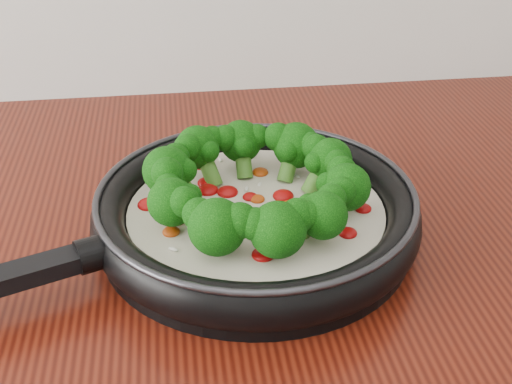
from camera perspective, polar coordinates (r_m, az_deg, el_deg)
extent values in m
cylinder|color=black|center=(0.64, 0.00, -3.40)|extent=(0.38, 0.38, 0.01)
torus|color=black|center=(0.63, 0.00, -1.69)|extent=(0.40, 0.40, 0.03)
torus|color=#2D2D33|center=(0.62, 0.00, -0.05)|extent=(0.39, 0.39, 0.01)
cylinder|color=black|center=(0.58, -13.72, -5.16)|extent=(0.04, 0.04, 0.03)
cylinder|color=beige|center=(0.63, 0.00, -2.19)|extent=(0.31, 0.31, 0.02)
ellipsoid|color=#A00708|center=(0.65, 2.34, -0.34)|extent=(0.02, 0.02, 0.01)
ellipsoid|color=#A00708|center=(0.56, 0.62, -5.40)|extent=(0.02, 0.02, 0.01)
ellipsoid|color=#B23C0B|center=(0.62, -6.91, -2.21)|extent=(0.03, 0.03, 0.01)
ellipsoid|color=#A00708|center=(0.63, 9.16, -1.41)|extent=(0.02, 0.02, 0.01)
ellipsoid|color=#A00708|center=(0.64, -9.20, -1.08)|extent=(0.03, 0.03, 0.01)
ellipsoid|color=#B23C0B|center=(0.60, -7.29, -3.41)|extent=(0.02, 0.02, 0.01)
ellipsoid|color=#A00708|center=(0.61, 5.88, -2.40)|extent=(0.02, 0.02, 0.01)
ellipsoid|color=#A00708|center=(0.67, -4.22, 0.78)|extent=(0.02, 0.02, 0.01)
ellipsoid|color=#B23C0B|center=(0.69, 0.37, 1.69)|extent=(0.02, 0.02, 0.01)
ellipsoid|color=#A00708|center=(0.61, -6.89, -2.39)|extent=(0.02, 0.02, 0.01)
ellipsoid|color=#A00708|center=(0.65, -2.45, -0.02)|extent=(0.03, 0.03, 0.01)
ellipsoid|color=#B23C0B|center=(0.61, -2.41, -2.49)|extent=(0.02, 0.02, 0.01)
ellipsoid|color=#A00708|center=(0.64, -0.50, -0.43)|extent=(0.02, 0.02, 0.01)
ellipsoid|color=#A00708|center=(0.66, -7.06, 0.06)|extent=(0.02, 0.02, 0.01)
ellipsoid|color=#B23C0B|center=(0.64, -6.59, -0.91)|extent=(0.03, 0.03, 0.01)
ellipsoid|color=#A00708|center=(0.58, -2.74, -4.56)|extent=(0.02, 0.02, 0.01)
ellipsoid|color=#A00708|center=(0.66, -8.27, -0.09)|extent=(0.02, 0.02, 0.01)
ellipsoid|color=#B23C0B|center=(0.64, 0.12, -0.61)|extent=(0.02, 0.02, 0.01)
ellipsoid|color=#A00708|center=(0.71, -4.68, 2.39)|extent=(0.03, 0.03, 0.01)
ellipsoid|color=#A00708|center=(0.60, 7.87, -3.51)|extent=(0.02, 0.02, 0.01)
ellipsoid|color=#B23C0B|center=(0.63, 2.84, -1.39)|extent=(0.03, 0.03, 0.01)
ellipsoid|color=#A00708|center=(0.66, -4.14, 0.15)|extent=(0.03, 0.03, 0.01)
ellipsoid|color=white|center=(0.66, -0.80, 0.27)|extent=(0.01, 0.01, 0.00)
ellipsoid|color=white|center=(0.63, 0.91, -1.28)|extent=(0.01, 0.01, 0.00)
ellipsoid|color=white|center=(0.57, -7.11, -4.90)|extent=(0.01, 0.01, 0.00)
ellipsoid|color=white|center=(0.66, -8.24, 0.37)|extent=(0.01, 0.01, 0.00)
ellipsoid|color=white|center=(0.61, -0.87, -2.62)|extent=(0.01, 0.01, 0.00)
ellipsoid|color=white|center=(0.59, -1.80, -3.58)|extent=(0.01, 0.01, 0.00)
ellipsoid|color=white|center=(0.68, 3.48, 1.37)|extent=(0.01, 0.01, 0.00)
ellipsoid|color=white|center=(0.58, -2.82, -3.96)|extent=(0.01, 0.01, 0.00)
ellipsoid|color=white|center=(0.64, -4.61, -0.85)|extent=(0.01, 0.01, 0.00)
ellipsoid|color=white|center=(0.69, 2.39, 2.01)|extent=(0.01, 0.01, 0.00)
ellipsoid|color=white|center=(0.62, 6.00, -2.06)|extent=(0.01, 0.01, 0.00)
ellipsoid|color=white|center=(0.71, -3.10, 2.79)|extent=(0.01, 0.01, 0.00)
ellipsoid|color=white|center=(0.72, -0.23, 3.12)|extent=(0.01, 0.01, 0.00)
ellipsoid|color=white|center=(0.60, 5.66, -3.43)|extent=(0.01, 0.01, 0.00)
ellipsoid|color=white|center=(0.59, -5.29, -3.94)|extent=(0.01, 0.00, 0.00)
ellipsoid|color=white|center=(0.66, -2.68, 0.41)|extent=(0.01, 0.01, 0.00)
ellipsoid|color=white|center=(0.62, 5.39, -1.91)|extent=(0.01, 0.01, 0.00)
ellipsoid|color=white|center=(0.58, -2.40, -4.00)|extent=(0.01, 0.01, 0.00)
ellipsoid|color=white|center=(0.63, -2.47, -0.93)|extent=(0.01, 0.01, 0.00)
ellipsoid|color=white|center=(0.65, 8.29, -0.20)|extent=(0.01, 0.01, 0.00)
ellipsoid|color=white|center=(0.67, 0.32, 0.62)|extent=(0.01, 0.01, 0.00)
cylinder|color=#528E2E|center=(0.65, 5.14, 1.12)|extent=(0.03, 0.03, 0.03)
sphere|color=black|center=(0.65, 6.36, 2.74)|extent=(0.06, 0.06, 0.04)
sphere|color=black|center=(0.66, 5.18, 3.80)|extent=(0.04, 0.04, 0.03)
sphere|color=black|center=(0.64, 6.95, 2.52)|extent=(0.03, 0.03, 0.03)
sphere|color=black|center=(0.64, 5.12, 2.55)|extent=(0.03, 0.03, 0.02)
cylinder|color=#528E2E|center=(0.67, 2.81, 2.20)|extent=(0.03, 0.03, 0.04)
sphere|color=black|center=(0.68, 3.45, 4.02)|extent=(0.06, 0.06, 0.05)
sphere|color=black|center=(0.68, 1.91, 4.74)|extent=(0.04, 0.04, 0.03)
sphere|color=black|center=(0.67, 4.69, 3.99)|extent=(0.04, 0.04, 0.03)
sphere|color=black|center=(0.66, 2.80, 3.59)|extent=(0.03, 0.03, 0.02)
cylinder|color=#528E2E|center=(0.68, -1.07, 2.51)|extent=(0.02, 0.03, 0.04)
sphere|color=black|center=(0.69, -1.31, 4.38)|extent=(0.06, 0.06, 0.04)
sphere|color=black|center=(0.67, -2.62, 4.63)|extent=(0.04, 0.04, 0.03)
sphere|color=black|center=(0.68, 0.10, 4.79)|extent=(0.03, 0.03, 0.03)
sphere|color=black|center=(0.67, -1.07, 3.89)|extent=(0.03, 0.03, 0.02)
cylinder|color=#528E2E|center=(0.67, -4.04, 1.94)|extent=(0.03, 0.04, 0.04)
sphere|color=black|center=(0.67, -5.04, 3.84)|extent=(0.06, 0.06, 0.04)
sphere|color=black|center=(0.65, -5.88, 3.82)|extent=(0.04, 0.04, 0.03)
sphere|color=black|center=(0.67, -3.76, 4.61)|extent=(0.03, 0.03, 0.03)
sphere|color=black|center=(0.66, -4.10, 3.51)|extent=(0.03, 0.03, 0.02)
cylinder|color=#528E2E|center=(0.63, -6.07, 0.26)|extent=(0.04, 0.02, 0.04)
sphere|color=black|center=(0.63, -7.63, 1.82)|extent=(0.06, 0.06, 0.05)
sphere|color=black|center=(0.61, -7.62, 1.62)|extent=(0.04, 0.04, 0.03)
sphere|color=black|center=(0.64, -6.90, 2.98)|extent=(0.04, 0.04, 0.03)
sphere|color=black|center=(0.62, -6.14, 1.85)|extent=(0.03, 0.03, 0.02)
cylinder|color=#528E2E|center=(0.60, -5.72, -1.88)|extent=(0.03, 0.03, 0.03)
sphere|color=black|center=(0.59, -7.23, -0.87)|extent=(0.06, 0.06, 0.04)
sphere|color=black|center=(0.57, -6.16, -0.84)|extent=(0.03, 0.03, 0.03)
sphere|color=black|center=(0.60, -7.49, 0.41)|extent=(0.03, 0.03, 0.03)
sphere|color=black|center=(0.59, -5.70, -0.32)|extent=(0.03, 0.03, 0.02)
cylinder|color=#528E2E|center=(0.57, -2.63, -3.59)|extent=(0.03, 0.03, 0.03)
sphere|color=black|center=(0.55, -3.36, -3.01)|extent=(0.06, 0.06, 0.05)
sphere|color=black|center=(0.54, -1.38, -2.47)|extent=(0.04, 0.04, 0.03)
sphere|color=black|center=(0.56, -4.91, -1.91)|extent=(0.04, 0.04, 0.03)
sphere|color=black|center=(0.56, -2.61, -1.97)|extent=(0.03, 0.03, 0.02)
cylinder|color=#528E2E|center=(0.57, 1.46, -3.79)|extent=(0.02, 0.03, 0.03)
sphere|color=black|center=(0.54, 1.88, -3.25)|extent=(0.06, 0.06, 0.05)
sphere|color=black|center=(0.55, 3.56, -2.04)|extent=(0.04, 0.04, 0.03)
sphere|color=black|center=(0.54, -0.06, -2.76)|extent=(0.04, 0.04, 0.03)
sphere|color=black|center=(0.56, 1.45, -2.14)|extent=(0.03, 0.03, 0.02)
cylinder|color=#528E2E|center=(0.58, 4.50, -2.83)|extent=(0.03, 0.03, 0.04)
sphere|color=black|center=(0.56, 5.78, -2.00)|extent=(0.05, 0.05, 0.04)
sphere|color=black|center=(0.57, 6.47, -0.56)|extent=(0.03, 0.03, 0.03)
sphere|color=black|center=(0.55, 4.41, -1.94)|extent=(0.03, 0.03, 0.02)
sphere|color=black|center=(0.57, 4.53, -1.16)|extent=(0.03, 0.03, 0.02)
cylinder|color=#528E2E|center=(0.62, 6.19, -0.85)|extent=(0.03, 0.02, 0.04)
sphere|color=black|center=(0.61, 7.78, 0.41)|extent=(0.06, 0.06, 0.04)
sphere|color=black|center=(0.62, 7.36, 1.82)|extent=(0.04, 0.04, 0.03)
sphere|color=black|center=(0.59, 7.39, 0.12)|extent=(0.03, 0.03, 0.03)
sphere|color=black|center=(0.61, 6.18, 0.69)|extent=(0.03, 0.03, 0.02)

